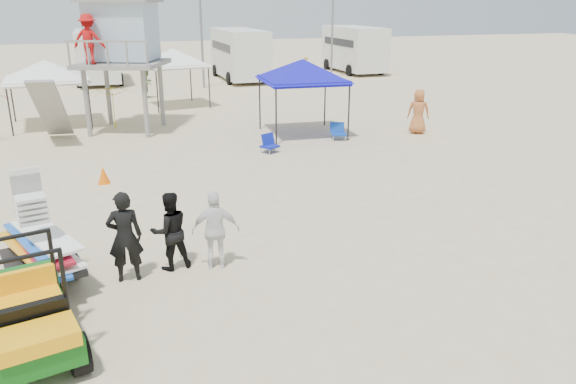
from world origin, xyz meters
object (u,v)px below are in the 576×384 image
object	(u,v)px
utility_cart	(24,307)
man_left	(125,237)
lifeguard_tower	(117,36)
canopy_blue	(303,63)
surf_trailer	(38,245)

from	to	relation	value
utility_cart	man_left	distance (m)	2.54
utility_cart	lifeguard_tower	bearing A→B (deg)	82.11
lifeguard_tower	canopy_blue	bearing A→B (deg)	-24.62
surf_trailer	utility_cart	bearing A→B (deg)	-90.08
man_left	canopy_blue	bearing A→B (deg)	-121.09
man_left	lifeguard_tower	distance (m)	13.85
surf_trailer	canopy_blue	world-z (taller)	canopy_blue
lifeguard_tower	man_left	bearing A→B (deg)	-92.71
canopy_blue	lifeguard_tower	bearing A→B (deg)	155.38
utility_cart	man_left	world-z (taller)	man_left
surf_trailer	man_left	distance (m)	1.55
lifeguard_tower	surf_trailer	bearing A→B (deg)	-99.25
man_left	lifeguard_tower	bearing A→B (deg)	-89.26
surf_trailer	man_left	bearing A→B (deg)	-11.19
utility_cart	lifeguard_tower	size ratio (longest dim) A/B	0.50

